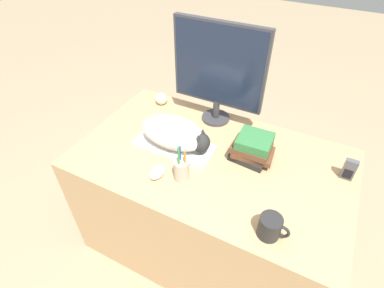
{
  "coord_description": "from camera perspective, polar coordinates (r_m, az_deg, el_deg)",
  "views": [
    {
      "loc": [
        0.41,
        -0.6,
        1.74
      ],
      "look_at": [
        -0.1,
        0.38,
        0.79
      ],
      "focal_mm": 28.0,
      "sensor_mm": 36.0,
      "label": 1
    }
  ],
  "objects": [
    {
      "name": "cat",
      "position": [
        1.47,
        -3.06,
        2.04
      ],
      "size": [
        0.37,
        0.19,
        0.15
      ],
      "color": "white",
      "rests_on": "keyboard"
    },
    {
      "name": "monitor",
      "position": [
        1.56,
        5.08,
        14.16
      ],
      "size": [
        0.49,
        0.16,
        0.55
      ],
      "color": "#333338",
      "rests_on": "desk"
    },
    {
      "name": "pen_cup",
      "position": [
        1.34,
        -1.99,
        -4.86
      ],
      "size": [
        0.07,
        0.07,
        0.2
      ],
      "color": "#B2A893",
      "rests_on": "desk"
    },
    {
      "name": "coffee_mug",
      "position": [
        1.19,
        14.71,
        -15.04
      ],
      "size": [
        0.12,
        0.09,
        0.1
      ],
      "color": "black",
      "rests_on": "desk"
    },
    {
      "name": "computer_mouse",
      "position": [
        1.39,
        -6.59,
        -5.32
      ],
      "size": [
        0.06,
        0.1,
        0.04
      ],
      "color": "silver",
      "rests_on": "desk"
    },
    {
      "name": "desk",
      "position": [
        1.75,
        3.22,
        -11.29
      ],
      "size": [
        1.34,
        0.79,
        0.73
      ],
      "color": "tan",
      "rests_on": "ground_plane"
    },
    {
      "name": "baseball",
      "position": [
        1.85,
        -5.85,
        8.58
      ],
      "size": [
        0.07,
        0.07,
        0.07
      ],
      "color": "beige",
      "rests_on": "desk"
    },
    {
      "name": "keyboard",
      "position": [
        1.53,
        -3.38,
        -0.29
      ],
      "size": [
        0.41,
        0.17,
        0.02
      ],
      "color": "silver",
      "rests_on": "desk"
    },
    {
      "name": "phone",
      "position": [
        1.51,
        27.73,
        -4.35
      ],
      "size": [
        0.05,
        0.03,
        0.11
      ],
      "color": "#4C4C51",
      "rests_on": "desk"
    },
    {
      "name": "book_stack",
      "position": [
        1.46,
        11.43,
        -0.83
      ],
      "size": [
        0.21,
        0.17,
        0.13
      ],
      "color": "black",
      "rests_on": "desk"
    }
  ]
}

